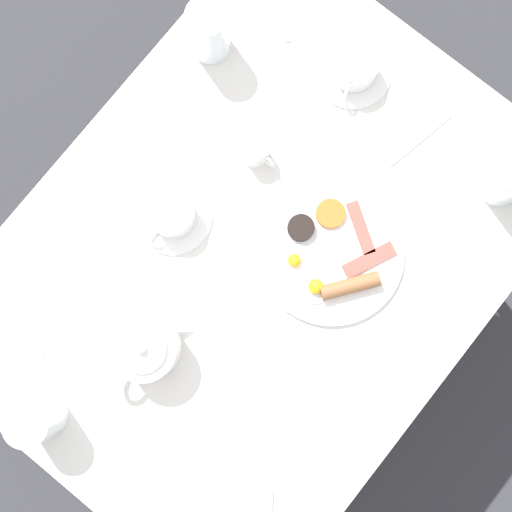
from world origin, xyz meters
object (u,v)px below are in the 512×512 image
(water_glass_short, at_px, (209,31))
(knife_by_plate, at_px, (9,319))
(creamer_jug, at_px, (256,152))
(teacup_with_saucer_left, at_px, (172,215))
(fork_by_plate, at_px, (316,401))
(spoon_for_tea, at_px, (285,8))
(fork_spare, at_px, (419,139))
(teapot_near, at_px, (146,349))
(water_glass_tall, at_px, (512,179))
(wine_glass_spare, at_px, (37,420))
(breakfast_plate, at_px, (330,254))
(teacup_with_saucer_right, at_px, (355,69))

(water_glass_short, xyz_separation_m, knife_by_plate, (0.05, -0.68, -0.06))
(creamer_jug, distance_m, knife_by_plate, 0.58)
(teacup_with_saucer_left, distance_m, fork_by_plate, 0.46)
(spoon_for_tea, height_order, fork_spare, same)
(teapot_near, bearing_deg, knife_by_plate, 118.54)
(water_glass_tall, height_order, water_glass_short, water_glass_tall)
(knife_by_plate, distance_m, fork_spare, 0.89)
(wine_glass_spare, height_order, fork_by_plate, wine_glass_spare)
(wine_glass_spare, height_order, fork_spare, wine_glass_spare)
(teapot_near, xyz_separation_m, fork_by_plate, (0.31, 0.12, -0.04))
(breakfast_plate, relative_size, water_glass_tall, 2.26)
(teacup_with_saucer_left, relative_size, fork_by_plate, 0.97)
(teacup_with_saucer_left, height_order, fork_spare, teacup_with_saucer_left)
(teacup_with_saucer_left, distance_m, spoon_for_tea, 0.49)
(teacup_with_saucer_right, xyz_separation_m, fork_by_plate, (0.35, -0.56, -0.02))
(teapot_near, relative_size, teacup_with_saucer_left, 1.30)
(teacup_with_saucer_right, bearing_deg, water_glass_short, -152.83)
(teacup_with_saucer_left, distance_m, water_glass_tall, 0.65)
(fork_by_plate, bearing_deg, breakfast_plate, 122.61)
(creamer_jug, xyz_separation_m, knife_by_plate, (-0.17, -0.56, -0.03))
(wine_glass_spare, distance_m, creamer_jug, 0.65)
(wine_glass_spare, bearing_deg, spoon_for_tea, 99.58)
(breakfast_plate, height_order, wine_glass_spare, wine_glass_spare)
(breakfast_plate, height_order, spoon_for_tea, breakfast_plate)
(wine_glass_spare, bearing_deg, fork_spare, 75.55)
(water_glass_tall, height_order, wine_glass_spare, water_glass_tall)
(wine_glass_spare, bearing_deg, creamer_jug, 90.71)
(water_glass_short, bearing_deg, water_glass_tall, 11.77)
(knife_by_plate, height_order, fork_spare, same)
(creamer_jug, bearing_deg, fork_spare, 44.65)
(teacup_with_saucer_left, bearing_deg, water_glass_short, 117.36)
(fork_by_plate, bearing_deg, teacup_with_saucer_right, 121.64)
(teacup_with_saucer_left, relative_size, water_glass_tall, 1.20)
(teacup_with_saucer_right, height_order, water_glass_tall, water_glass_tall)
(spoon_for_tea, distance_m, fork_spare, 0.39)
(wine_glass_spare, relative_size, creamer_jug, 1.55)
(teacup_with_saucer_right, height_order, wine_glass_spare, wine_glass_spare)
(spoon_for_tea, bearing_deg, breakfast_plate, -41.51)
(wine_glass_spare, bearing_deg, water_glass_short, 106.20)
(breakfast_plate, height_order, water_glass_short, water_glass_short)
(spoon_for_tea, xyz_separation_m, fork_spare, (0.38, -0.05, 0.00))
(wine_glass_spare, distance_m, knife_by_plate, 0.21)
(breakfast_plate, height_order, water_glass_tall, water_glass_tall)
(water_glass_short, relative_size, wine_glass_spare, 1.08)
(water_glass_tall, xyz_separation_m, fork_by_plate, (-0.02, -0.56, -0.06))
(fork_spare, bearing_deg, teacup_with_saucer_left, -123.28)
(teacup_with_saucer_right, relative_size, fork_by_plate, 0.97)
(knife_by_plate, bearing_deg, creamer_jug, 73.03)
(teacup_with_saucer_right, bearing_deg, knife_by_plate, -104.94)
(knife_by_plate, bearing_deg, spoon_for_tea, 88.52)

